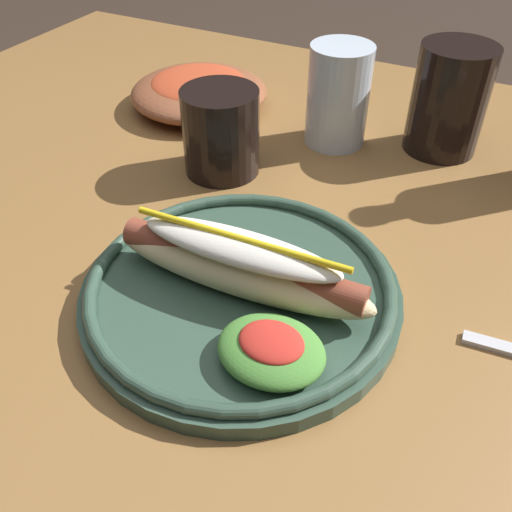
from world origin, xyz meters
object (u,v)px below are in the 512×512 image
at_px(extra_cup, 221,132).
at_px(side_bowl, 199,90).
at_px(soda_cup, 449,100).
at_px(hot_dog_plate, 242,287).
at_px(water_cup, 338,96).

bearing_deg(extra_cup, side_bowl, 130.39).
height_order(soda_cup, side_bowl, soda_cup).
distance_m(hot_dog_plate, extra_cup, 0.23).
relative_size(soda_cup, extra_cup, 1.31).
relative_size(extra_cup, side_bowl, 0.52).
height_order(water_cup, side_bowl, water_cup).
xyz_separation_m(water_cup, side_bowl, (-0.21, 0.01, -0.04)).
xyz_separation_m(hot_dog_plate, extra_cup, (-0.13, 0.19, 0.03)).
bearing_deg(extra_cup, soda_cup, 37.83).
distance_m(water_cup, extra_cup, 0.16).
height_order(soda_cup, water_cup, soda_cup).
bearing_deg(soda_cup, side_bowl, -173.81).
xyz_separation_m(soda_cup, extra_cup, (-0.22, -0.17, -0.02)).
xyz_separation_m(hot_dog_plate, water_cup, (-0.03, 0.32, 0.04)).
relative_size(water_cup, side_bowl, 0.64).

